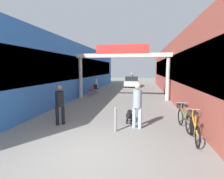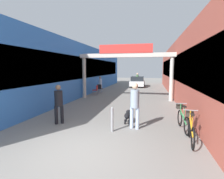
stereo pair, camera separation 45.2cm
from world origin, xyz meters
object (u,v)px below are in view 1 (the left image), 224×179
object	(u,v)px
pedestrian_elderly_walking	(132,79)
dog_on_leash	(129,115)
bicycle_orange_nearest	(194,127)
cafe_chair_red_nearer	(92,89)
cafe_chair_black_farther	(96,88)
pedestrian_carrying_crate	(96,84)
bollard_post_metal	(116,119)
bicycle_green_second	(184,117)
parked_car_white	(132,82)
pedestrian_companion	(60,102)
pedestrian_with_dog	(137,102)

from	to	relation	value
pedestrian_elderly_walking	dog_on_leash	xyz separation A→B (m)	(0.81, -15.30, -0.70)
bicycle_orange_nearest	cafe_chair_red_nearer	distance (m)	10.51
cafe_chair_black_farther	pedestrian_carrying_crate	bearing A→B (deg)	104.37
cafe_chair_black_farther	bollard_post_metal	bearing A→B (deg)	-70.62
dog_on_leash	bicycle_green_second	size ratio (longest dim) A/B	0.42
pedestrian_carrying_crate	pedestrian_elderly_walking	world-z (taller)	pedestrian_elderly_walking
dog_on_leash	parked_car_white	bearing A→B (deg)	92.95
dog_on_leash	bicycle_orange_nearest	bearing A→B (deg)	-33.85
pedestrian_elderly_walking	cafe_chair_red_nearer	size ratio (longest dim) A/B	2.00
bollard_post_metal	cafe_chair_black_farther	xyz separation A→B (m)	(-3.29, 9.34, 0.07)
cafe_chair_black_farther	parked_car_white	world-z (taller)	parked_car_white
bollard_post_metal	cafe_chair_black_farther	distance (m)	9.90
dog_on_leash	bicycle_orange_nearest	distance (m)	2.72
pedestrian_elderly_walking	parked_car_white	world-z (taller)	pedestrian_elderly_walking
pedestrian_companion	cafe_chair_black_farther	size ratio (longest dim) A/B	1.88
pedestrian_carrying_crate	bollard_post_metal	size ratio (longest dim) A/B	1.67
pedestrian_elderly_walking	bicycle_orange_nearest	distance (m)	17.10
pedestrian_companion	cafe_chair_red_nearer	distance (m)	7.97
parked_car_white	bollard_post_metal	bearing A→B (deg)	-88.72
dog_on_leash	bicycle_orange_nearest	size ratio (longest dim) A/B	0.42
cafe_chair_red_nearer	pedestrian_companion	bearing A→B (deg)	-83.39
bicycle_green_second	bollard_post_metal	size ratio (longest dim) A/B	1.81
bollard_post_metal	parked_car_white	size ratio (longest dim) A/B	0.23
pedestrian_carrying_crate	cafe_chair_black_farther	size ratio (longest dim) A/B	1.76
pedestrian_with_dog	cafe_chair_red_nearer	size ratio (longest dim) A/B	2.03
pedestrian_elderly_walking	bicycle_green_second	xyz separation A→B (m)	(3.00, -15.66, -0.59)
pedestrian_carrying_crate	cafe_chair_black_farther	world-z (taller)	pedestrian_carrying_crate
parked_car_white	pedestrian_elderly_walking	bearing A→B (deg)	-94.09
bicycle_orange_nearest	bollard_post_metal	distance (m)	2.70
pedestrian_elderly_walking	bicycle_green_second	size ratio (longest dim) A/B	1.05
dog_on_leash	pedestrian_carrying_crate	bearing A→B (deg)	113.61
pedestrian_carrying_crate	parked_car_white	size ratio (longest dim) A/B	0.39
bicycle_orange_nearest	bollard_post_metal	xyz separation A→B (m)	(-2.68, 0.30, 0.04)
bollard_post_metal	parked_car_white	world-z (taller)	parked_car_white
bollard_post_metal	cafe_chair_red_nearer	bearing A→B (deg)	111.85
bollard_post_metal	bicycle_orange_nearest	bearing A→B (deg)	-6.39
pedestrian_with_dog	dog_on_leash	size ratio (longest dim) A/B	2.57
bicycle_orange_nearest	cafe_chair_red_nearer	size ratio (longest dim) A/B	1.90
pedestrian_companion	pedestrian_carrying_crate	xyz separation A→B (m)	(-1.09, 9.82, -0.07)
dog_on_leash	parked_car_white	size ratio (longest dim) A/B	0.18
dog_on_leash	parked_car_white	xyz separation A→B (m)	(-0.80, 15.50, 0.32)
bicycle_orange_nearest	parked_car_white	bearing A→B (deg)	100.19
bicycle_orange_nearest	parked_car_white	world-z (taller)	parked_car_white
pedestrian_carrying_crate	cafe_chair_red_nearer	xyz separation A→B (m)	(0.18, -1.90, -0.35)
pedestrian_companion	bicycle_green_second	bearing A→B (deg)	5.05
bollard_post_metal	cafe_chair_red_nearer	world-z (taller)	bollard_post_metal
pedestrian_with_dog	bollard_post_metal	bearing A→B (deg)	-146.76
pedestrian_companion	cafe_chair_red_nearer	bearing A→B (deg)	96.61
cafe_chair_red_nearer	cafe_chair_black_farther	world-z (taller)	same
pedestrian_carrying_crate	bicycle_green_second	bearing A→B (deg)	-56.85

